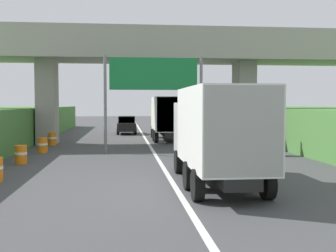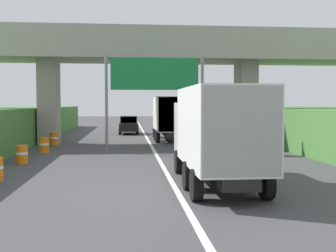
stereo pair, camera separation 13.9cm
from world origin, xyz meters
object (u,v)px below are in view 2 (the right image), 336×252
at_px(construction_barrel_4, 44,145).
at_px(overhead_highway_sign, 155,81).
at_px(construction_barrel_5, 54,139).
at_px(truck_silver, 216,131).
at_px(truck_yellow, 169,116).
at_px(car_black, 129,125).
at_px(construction_barrel_3, 22,154).

bearing_deg(construction_barrel_4, overhead_highway_sign, -3.23).
bearing_deg(overhead_highway_sign, construction_barrel_4, 176.77).
xyz_separation_m(construction_barrel_4, construction_barrel_5, (-0.20, 4.59, 0.00)).
bearing_deg(overhead_highway_sign, construction_barrel_5, 143.62).
bearing_deg(overhead_highway_sign, truck_silver, -81.99).
distance_m(truck_yellow, truck_silver, 18.75).
height_order(car_black, construction_barrel_3, car_black).
xyz_separation_m(truck_silver, car_black, (-2.99, 26.13, -1.08)).
xyz_separation_m(car_black, construction_barrel_4, (-5.02, -15.30, -0.40)).
relative_size(truck_yellow, car_black, 1.78).
bearing_deg(construction_barrel_5, car_black, 64.01).
bearing_deg(truck_silver, construction_barrel_5, 118.02).
distance_m(construction_barrel_4, construction_barrel_5, 4.60).
bearing_deg(construction_barrel_4, truck_yellow, 43.97).
xyz_separation_m(overhead_highway_sign, truck_silver, (1.47, -10.46, -2.33)).
relative_size(construction_barrel_4, construction_barrel_5, 1.00).
xyz_separation_m(overhead_highway_sign, car_black, (-1.52, 15.67, -3.40)).
distance_m(car_black, construction_barrel_3, 20.56).
bearing_deg(truck_silver, construction_barrel_4, 126.49).
distance_m(truck_silver, construction_barrel_3, 10.38).
bearing_deg(truck_yellow, construction_barrel_3, -123.76).
xyz_separation_m(truck_silver, construction_barrel_5, (-8.21, 15.42, -1.47)).
bearing_deg(construction_barrel_3, car_black, 75.41).
height_order(truck_silver, construction_barrel_5, truck_silver).
relative_size(overhead_highway_sign, construction_barrel_4, 6.53).
bearing_deg(truck_yellow, overhead_highway_sign, -101.40).
bearing_deg(construction_barrel_5, overhead_highway_sign, -36.38).
xyz_separation_m(truck_yellow, construction_barrel_4, (-8.21, -7.92, -1.47)).
relative_size(construction_barrel_3, construction_barrel_4, 1.00).
distance_m(truck_yellow, car_black, 8.11).
bearing_deg(construction_barrel_5, truck_silver, -61.98).
distance_m(overhead_highway_sign, car_black, 16.11).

